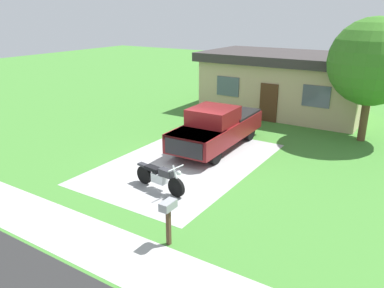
{
  "coord_description": "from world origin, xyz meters",
  "views": [
    {
      "loc": [
        7.93,
        -11.87,
        5.81
      ],
      "look_at": [
        0.38,
        -0.09,
        0.9
      ],
      "focal_mm": 35.61,
      "sensor_mm": 36.0,
      "label": 1
    }
  ],
  "objects_px": {
    "pickup_truck": "(218,127)",
    "shade_tree": "(373,62)",
    "neighbor_house": "(285,82)",
    "motorcycle": "(160,177)",
    "mailbox": "(168,211)"
  },
  "relations": [
    {
      "from": "shade_tree",
      "to": "mailbox",
      "type": "bearing_deg",
      "value": -102.72
    },
    {
      "from": "neighbor_house",
      "to": "motorcycle",
      "type": "bearing_deg",
      "value": -89.2
    },
    {
      "from": "pickup_truck",
      "to": "shade_tree",
      "type": "xyz_separation_m",
      "value": [
        5.29,
        4.48,
        2.7
      ]
    },
    {
      "from": "motorcycle",
      "to": "shade_tree",
      "type": "bearing_deg",
      "value": 62.81
    },
    {
      "from": "motorcycle",
      "to": "neighbor_house",
      "type": "distance_m",
      "value": 12.65
    },
    {
      "from": "neighbor_house",
      "to": "pickup_truck",
      "type": "bearing_deg",
      "value": -92.27
    },
    {
      "from": "shade_tree",
      "to": "motorcycle",
      "type": "bearing_deg",
      "value": -117.19
    },
    {
      "from": "pickup_truck",
      "to": "neighbor_house",
      "type": "height_order",
      "value": "neighbor_house"
    },
    {
      "from": "shade_tree",
      "to": "neighbor_house",
      "type": "xyz_separation_m",
      "value": [
        -4.99,
        3.21,
        -1.87
      ]
    },
    {
      "from": "mailbox",
      "to": "neighbor_house",
      "type": "relative_size",
      "value": 0.13
    },
    {
      "from": "pickup_truck",
      "to": "shade_tree",
      "type": "distance_m",
      "value": 7.45
    },
    {
      "from": "motorcycle",
      "to": "neighbor_house",
      "type": "xyz_separation_m",
      "value": [
        -0.18,
        12.58,
        1.32
      ]
    },
    {
      "from": "motorcycle",
      "to": "shade_tree",
      "type": "distance_m",
      "value": 11.01
    },
    {
      "from": "shade_tree",
      "to": "neighbor_house",
      "type": "relative_size",
      "value": 0.59
    },
    {
      "from": "mailbox",
      "to": "motorcycle",
      "type": "bearing_deg",
      "value": 131.1
    }
  ]
}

